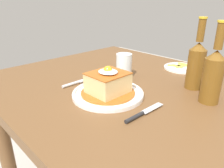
% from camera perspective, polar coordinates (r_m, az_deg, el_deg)
% --- Properties ---
extents(dining_table, '(1.23, 0.93, 0.76)m').
position_cam_1_polar(dining_table, '(0.89, 6.72, -7.45)').
color(dining_table, brown).
rests_on(dining_table, ground_plane).
extents(main_plate, '(0.26, 0.26, 0.02)m').
position_cam_1_polar(main_plate, '(0.77, -1.08, -2.53)').
color(main_plate, white).
rests_on(main_plate, dining_table).
extents(sandwich_meal, '(0.19, 0.19, 0.10)m').
position_cam_1_polar(sandwich_meal, '(0.75, -1.09, 0.13)').
color(sandwich_meal, '#B75B1E').
rests_on(sandwich_meal, main_plate).
extents(fork, '(0.02, 0.14, 0.01)m').
position_cam_1_polar(fork, '(0.88, -9.83, 0.27)').
color(fork, silver).
rests_on(fork, dining_table).
extents(knife, '(0.02, 0.17, 0.01)m').
position_cam_1_polar(knife, '(0.65, 7.41, -8.02)').
color(knife, '#262628').
rests_on(knife, dining_table).
extents(beer_bottle_amber, '(0.06, 0.06, 0.27)m').
position_cam_1_polar(beer_bottle_amber, '(0.87, 21.45, 5.18)').
color(beer_bottle_amber, brown).
rests_on(beer_bottle_amber, dining_table).
extents(beer_bottle_amber_far, '(0.06, 0.06, 0.27)m').
position_cam_1_polar(beer_bottle_amber_far, '(0.76, 25.21, 2.43)').
color(beer_bottle_amber_far, brown).
rests_on(beer_bottle_amber_far, dining_table).
extents(drinking_glass, '(0.07, 0.07, 0.10)m').
position_cam_1_polar(drinking_glass, '(0.94, 3.19, 4.44)').
color(drinking_glass, silver).
rests_on(drinking_glass, dining_table).
extents(side_plate_fries, '(0.17, 0.17, 0.02)m').
position_cam_1_polar(side_plate_fries, '(1.12, 17.92, 4.14)').
color(side_plate_fries, white).
rests_on(side_plate_fries, dining_table).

